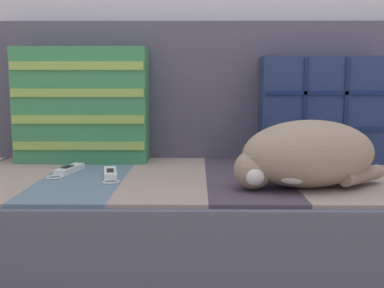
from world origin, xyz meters
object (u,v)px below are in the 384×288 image
(couch, at_px, (243,230))
(game_remote_near, at_px, (68,170))
(throw_pillow_quilted, at_px, (320,110))
(sleeping_cat, at_px, (305,156))
(throw_pillow_striped, at_px, (82,105))
(game_remote_far, at_px, (110,174))

(couch, bearing_deg, game_remote_near, -179.35)
(couch, distance_m, throw_pillow_quilted, 0.50)
(sleeping_cat, bearing_deg, game_remote_near, 164.16)
(throw_pillow_quilted, relative_size, sleeping_cat, 0.97)
(throw_pillow_striped, distance_m, game_remote_far, 0.36)
(throw_pillow_quilted, xyz_separation_m, throw_pillow_striped, (-0.83, -0.00, 0.02))
(couch, xyz_separation_m, sleeping_cat, (0.14, -0.20, 0.27))
(throw_pillow_striped, relative_size, game_remote_far, 2.34)
(couch, xyz_separation_m, throw_pillow_striped, (-0.55, 0.20, 0.38))
(throw_pillow_striped, xyz_separation_m, game_remote_far, (0.14, -0.27, -0.19))
(couch, height_order, sleeping_cat, sleeping_cat)
(throw_pillow_quilted, bearing_deg, throw_pillow_striped, -179.97)
(game_remote_near, height_order, game_remote_far, same)
(throw_pillow_quilted, height_order, game_remote_far, throw_pillow_quilted)
(game_remote_near, bearing_deg, throw_pillow_quilted, 14.26)
(game_remote_near, xyz_separation_m, game_remote_far, (0.14, -0.06, 0.00))
(throw_pillow_striped, height_order, game_remote_far, throw_pillow_striped)
(game_remote_far, bearing_deg, throw_pillow_striped, 117.86)
(throw_pillow_quilted, height_order, throw_pillow_striped, throw_pillow_striped)
(sleeping_cat, xyz_separation_m, game_remote_far, (-0.54, 0.14, -0.08))
(throw_pillow_quilted, distance_m, game_remote_far, 0.76)
(sleeping_cat, distance_m, game_remote_near, 0.72)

